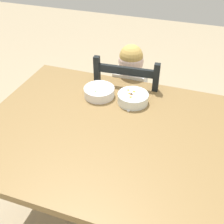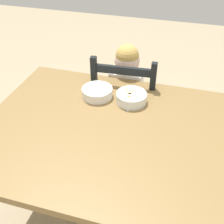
% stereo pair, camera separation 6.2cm
% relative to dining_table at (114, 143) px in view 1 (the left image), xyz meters
% --- Properties ---
extents(ground_plane, '(8.00, 8.00, 0.00)m').
position_rel_dining_table_xyz_m(ground_plane, '(0.00, 0.00, -0.67)').
color(ground_plane, tan).
extents(dining_table, '(1.43, 1.05, 0.76)m').
position_rel_dining_table_xyz_m(dining_table, '(0.00, 0.00, 0.00)').
color(dining_table, olive).
rests_on(dining_table, ground).
extents(dining_chair, '(0.45, 0.45, 0.94)m').
position_rel_dining_table_xyz_m(dining_chair, '(-0.08, 0.58, -0.21)').
color(dining_chair, black).
rests_on(dining_chair, ground).
extents(child_figure, '(0.32, 0.31, 0.97)m').
position_rel_dining_table_xyz_m(child_figure, '(-0.09, 0.57, -0.02)').
color(child_figure, white).
rests_on(child_figure, ground).
extents(bowl_of_peas, '(0.19, 0.19, 0.06)m').
position_rel_dining_table_xyz_m(bowl_of_peas, '(-0.19, 0.28, 0.12)').
color(bowl_of_peas, white).
rests_on(bowl_of_peas, dining_table).
extents(bowl_of_carrots, '(0.18, 0.18, 0.06)m').
position_rel_dining_table_xyz_m(bowl_of_carrots, '(0.02, 0.28, 0.12)').
color(bowl_of_carrots, white).
rests_on(bowl_of_carrots, dining_table).
extents(spoon, '(0.11, 0.12, 0.01)m').
position_rel_dining_table_xyz_m(spoon, '(-0.04, 0.25, 0.10)').
color(spoon, silver).
rests_on(spoon, dining_table).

